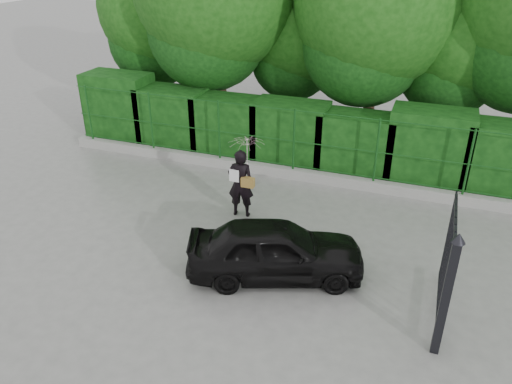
% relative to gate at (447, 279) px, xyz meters
% --- Properties ---
extents(ground, '(80.00, 80.00, 0.00)m').
position_rel_gate_xyz_m(ground, '(-4.60, 0.72, -1.19)').
color(ground, gray).
extents(kerb, '(14.00, 0.25, 0.30)m').
position_rel_gate_xyz_m(kerb, '(-4.60, 5.22, -1.04)').
color(kerb, '#9E9E99').
rests_on(kerb, ground).
extents(fence, '(14.13, 0.06, 1.80)m').
position_rel_gate_xyz_m(fence, '(-4.38, 5.22, 0.01)').
color(fence, '#134615').
rests_on(fence, kerb).
extents(hedge, '(14.20, 1.20, 2.28)m').
position_rel_gate_xyz_m(hedge, '(-4.69, 6.22, -0.18)').
color(hedge, black).
rests_on(hedge, ground).
extents(gate, '(0.22, 2.33, 2.36)m').
position_rel_gate_xyz_m(gate, '(0.00, 0.00, 0.00)').
color(gate, black).
rests_on(gate, ground).
extents(woman, '(0.94, 0.89, 2.08)m').
position_rel_gate_xyz_m(woman, '(-4.74, 2.76, 0.14)').
color(woman, black).
rests_on(woman, ground).
extents(car, '(3.87, 2.60, 1.23)m').
position_rel_gate_xyz_m(car, '(-3.23, 0.65, -0.57)').
color(car, black).
rests_on(car, ground).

